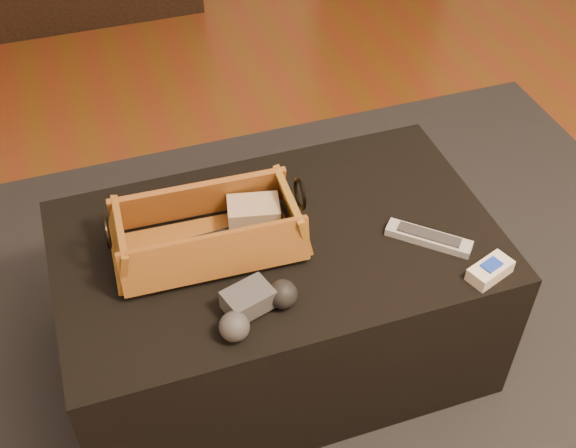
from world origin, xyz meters
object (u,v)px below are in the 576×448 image
object	(u,v)px
wicker_basket	(208,232)
game_controller	(255,306)
tv_remote	(201,247)
cream_gadget	(490,270)
silver_remote	(429,238)
ottoman	(278,300)

from	to	relation	value
wicker_basket	game_controller	size ratio (longest dim) A/B	2.18
tv_remote	cream_gadget	distance (m)	0.63
wicker_basket	game_controller	distance (m)	0.22
game_controller	silver_remote	bearing A→B (deg)	10.76
game_controller	cream_gadget	size ratio (longest dim) A/B	1.77
ottoman	tv_remote	xyz separation A→B (m)	(-0.17, 0.01, 0.24)
wicker_basket	cream_gadget	distance (m)	0.61
cream_gadget	game_controller	bearing A→B (deg)	173.88
wicker_basket	tv_remote	bearing A→B (deg)	-145.37
ottoman	tv_remote	distance (m)	0.29
tv_remote	wicker_basket	distance (m)	0.04
ottoman	silver_remote	bearing A→B (deg)	-19.48
tv_remote	wicker_basket	world-z (taller)	wicker_basket
tv_remote	game_controller	size ratio (longest dim) A/B	1.12
silver_remote	cream_gadget	distance (m)	0.16
ottoman	game_controller	distance (m)	0.33
wicker_basket	silver_remote	bearing A→B (deg)	-15.93
tv_remote	wicker_basket	size ratio (longest dim) A/B	0.52
wicker_basket	silver_remote	world-z (taller)	wicker_basket
cream_gadget	ottoman	bearing A→B (deg)	147.82
silver_remote	ottoman	bearing A→B (deg)	160.52
tv_remote	game_controller	bearing A→B (deg)	-76.56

